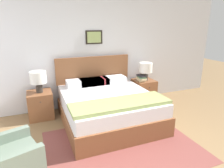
{
  "coord_description": "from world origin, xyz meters",
  "views": [
    {
      "loc": [
        -1.23,
        -1.58,
        1.93
      ],
      "look_at": [
        0.04,
        1.6,
        0.88
      ],
      "focal_mm": 32.0,
      "sensor_mm": 36.0,
      "label": 1
    }
  ],
  "objects_px": {
    "bed": "(107,106)",
    "table_lamp_by_door": "(146,68)",
    "armchair": "(6,162)",
    "nightstand_by_door": "(144,91)",
    "table_lamp_near_window": "(38,78)",
    "nightstand_near_window": "(41,105)"
  },
  "relations": [
    {
      "from": "bed",
      "to": "table_lamp_by_door",
      "type": "distance_m",
      "value": 1.53
    },
    {
      "from": "armchair",
      "to": "table_lamp_by_door",
      "type": "relative_size",
      "value": 1.95
    },
    {
      "from": "nightstand_by_door",
      "to": "table_lamp_near_window",
      "type": "xyz_separation_m",
      "value": [
        -2.49,
        -0.02,
        0.58
      ]
    },
    {
      "from": "bed",
      "to": "table_lamp_near_window",
      "type": "bearing_deg",
      "value": 151.29
    },
    {
      "from": "nightstand_by_door",
      "to": "table_lamp_by_door",
      "type": "bearing_deg",
      "value": -39.47
    },
    {
      "from": "nightstand_by_door",
      "to": "table_lamp_by_door",
      "type": "xyz_separation_m",
      "value": [
        0.02,
        -0.02,
        0.58
      ]
    },
    {
      "from": "nightstand_by_door",
      "to": "table_lamp_by_door",
      "type": "height_order",
      "value": "table_lamp_by_door"
    },
    {
      "from": "armchair",
      "to": "table_lamp_near_window",
      "type": "relative_size",
      "value": 1.95
    },
    {
      "from": "table_lamp_near_window",
      "to": "table_lamp_by_door",
      "type": "relative_size",
      "value": 1.0
    },
    {
      "from": "nightstand_near_window",
      "to": "table_lamp_by_door",
      "type": "bearing_deg",
      "value": -0.35
    },
    {
      "from": "nightstand_near_window",
      "to": "bed",
      "type": "bearing_deg",
      "value": -29.02
    },
    {
      "from": "table_lamp_by_door",
      "to": "nightstand_by_door",
      "type": "bearing_deg",
      "value": 140.53
    },
    {
      "from": "bed",
      "to": "table_lamp_by_door",
      "type": "xyz_separation_m",
      "value": [
        1.27,
        0.68,
        0.53
      ]
    },
    {
      "from": "nightstand_near_window",
      "to": "nightstand_by_door",
      "type": "bearing_deg",
      "value": 0.0
    },
    {
      "from": "nightstand_near_window",
      "to": "table_lamp_near_window",
      "type": "xyz_separation_m",
      "value": [
        0.01,
        -0.02,
        0.58
      ]
    },
    {
      "from": "table_lamp_by_door",
      "to": "table_lamp_near_window",
      "type": "bearing_deg",
      "value": 180.0
    },
    {
      "from": "bed",
      "to": "nightstand_near_window",
      "type": "bearing_deg",
      "value": 150.98
    },
    {
      "from": "table_lamp_near_window",
      "to": "table_lamp_by_door",
      "type": "height_order",
      "value": "same"
    },
    {
      "from": "armchair",
      "to": "table_lamp_by_door",
      "type": "distance_m",
      "value": 3.54
    },
    {
      "from": "bed",
      "to": "table_lamp_near_window",
      "type": "relative_size",
      "value": 4.41
    },
    {
      "from": "bed",
      "to": "armchair",
      "type": "relative_size",
      "value": 2.26
    },
    {
      "from": "armchair",
      "to": "table_lamp_near_window",
      "type": "xyz_separation_m",
      "value": [
        0.51,
        1.74,
        0.59
      ]
    }
  ]
}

